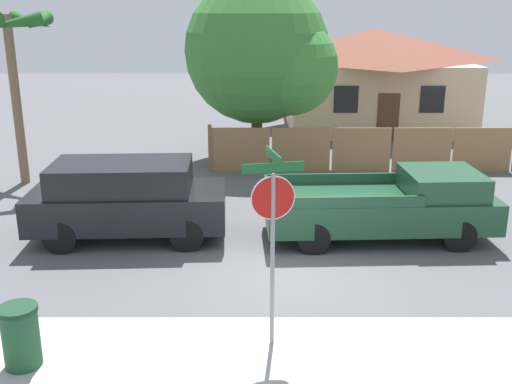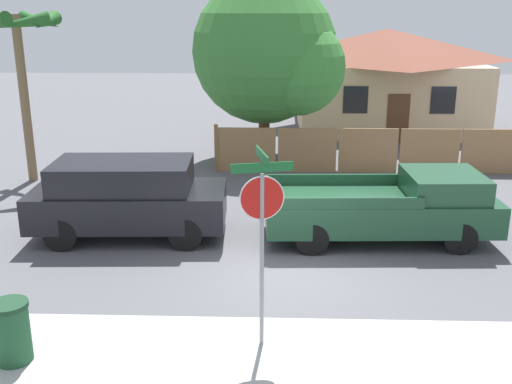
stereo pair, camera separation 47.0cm
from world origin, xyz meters
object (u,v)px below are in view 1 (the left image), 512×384
Objects in this scene: palm_tree at (5,37)px; stop_sign at (270,216)px; oak_tree at (261,54)px; orange_pickup at (385,205)px; house at (371,76)px; red_suv at (124,198)px; trash_bin at (18,337)px.

stop_sign is (7.63, -9.59, -2.27)m from palm_tree.
oak_tree is 1.18× the size of orange_pickup.
palm_tree is 12.46m from stop_sign.
red_suv is (-8.52, -14.53, -1.28)m from house.
oak_tree is at bearing 64.21° from red_suv.
palm_tree is at bearing -158.76° from oak_tree.
oak_tree is 14.15m from trash_bin.
oak_tree is at bearing -127.54° from house.
stop_sign reaches higher than orange_pickup.
orange_pickup is at bearing -2.45° from red_suv.
oak_tree is at bearing 73.59° from trash_bin.
palm_tree is at bearing 152.87° from orange_pickup.
palm_tree is 1.12× the size of red_suv.
palm_tree is (-7.64, -2.97, 0.72)m from oak_tree.
oak_tree is 8.81m from orange_pickup.
orange_pickup is 1.67× the size of stop_sign.
palm_tree is at bearing 129.13° from red_suv.
orange_pickup is (6.22, 0.01, -0.19)m from red_suv.
red_suv is at bearing -120.40° from house.
oak_tree reaches higher than palm_tree.
trash_bin is at bearing -98.28° from red_suv.
house is 1.55× the size of orange_pickup.
palm_tree reaches higher than orange_pickup.
orange_pickup is (2.88, -7.78, -2.96)m from oak_tree.
palm_tree reaches higher than house.
oak_tree is 8.92m from red_suv.
palm_tree is 7.34m from red_suv.
house is at bearing 37.14° from palm_tree.
palm_tree is 0.96× the size of orange_pickup.
house reaches higher than red_suv.
house is 1.61× the size of palm_tree.
palm_tree is at bearing -142.86° from house.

